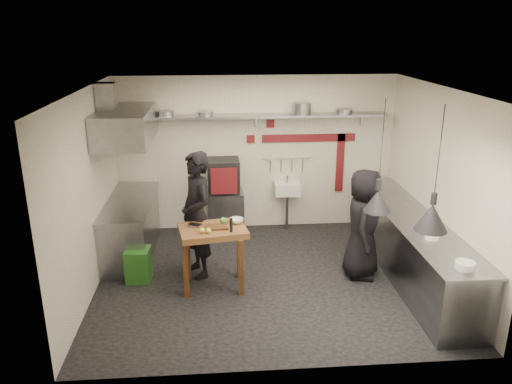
{
  "coord_description": "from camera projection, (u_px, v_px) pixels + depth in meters",
  "views": [
    {
      "loc": [
        -0.71,
        -6.66,
        3.61
      ],
      "look_at": [
        -0.15,
        0.3,
        1.27
      ],
      "focal_mm": 35.0,
      "sensor_mm": 36.0,
      "label": 1
    }
  ],
  "objects": [
    {
      "name": "pan_far_left",
      "position": [
        166.0,
        113.0,
        8.5
      ],
      "size": [
        0.29,
        0.29,
        0.09
      ],
      "primitive_type": "cylinder",
      "rotation": [
        0.0,
        0.0,
        -0.01
      ],
      "color": "slate",
      "rests_on": "back_shelf"
    },
    {
      "name": "red_band_horiz",
      "position": [
        309.0,
        138.0,
        9.0
      ],
      "size": [
        1.7,
        0.02,
        0.14
      ],
      "primitive_type": "cube",
      "color": "maroon",
      "rests_on": "wall_back"
    },
    {
      "name": "bowl",
      "position": [
        237.0,
        221.0,
        7.14
      ],
      "size": [
        0.21,
        0.21,
        0.06
      ],
      "primitive_type": "imported",
      "rotation": [
        0.0,
        0.0,
        -0.0
      ],
      "color": "silver",
      "rests_on": "prep_table"
    },
    {
      "name": "counter_left_top",
      "position": [
        129.0,
        201.0,
        8.03
      ],
      "size": [
        0.76,
        2.0,
        0.03
      ],
      "primitive_type": "cube",
      "color": "slate",
      "rests_on": "counter_left"
    },
    {
      "name": "floor",
      "position": [
        268.0,
        278.0,
        7.5
      ],
      "size": [
        5.0,
        5.0,
        0.0
      ],
      "primitive_type": "plane",
      "color": "black",
      "rests_on": "ground"
    },
    {
      "name": "counter_right_top",
      "position": [
        412.0,
        217.0,
        7.37
      ],
      "size": [
        0.76,
        3.9,
        0.03
      ],
      "primitive_type": "cube",
      "color": "slate",
      "rests_on": "counter_right"
    },
    {
      "name": "oven_door",
      "position": [
        224.0,
        181.0,
        8.5
      ],
      "size": [
        0.45,
        0.04,
        0.46
      ],
      "primitive_type": "cube",
      "rotation": [
        0.0,
        0.0,
        0.03
      ],
      "color": "maroon",
      "rests_on": "combi_oven"
    },
    {
      "name": "prep_table",
      "position": [
        213.0,
        258.0,
        7.12
      ],
      "size": [
        1.02,
        0.79,
        0.92
      ],
      "primitive_type": null,
      "rotation": [
        0.0,
        0.0,
        0.18
      ],
      "color": "brown",
      "rests_on": "floor"
    },
    {
      "name": "shelf_bracket_mid",
      "position": [
        256.0,
        120.0,
        8.81
      ],
      "size": [
        0.04,
        0.06,
        0.24
      ],
      "primitive_type": "cube",
      "color": "slate",
      "rests_on": "wall_back"
    },
    {
      "name": "back_shelf",
      "position": [
        257.0,
        116.0,
        8.64
      ],
      "size": [
        4.6,
        0.34,
        0.04
      ],
      "primitive_type": "cube",
      "color": "slate",
      "rests_on": "wall_back"
    },
    {
      "name": "chef_right",
      "position": [
        363.0,
        224.0,
        7.34
      ],
      "size": [
        0.76,
        0.94,
        1.67
      ],
      "primitive_type": "imported",
      "rotation": [
        0.0,
        0.0,
        1.25
      ],
      "color": "black",
      "rests_on": "floor"
    },
    {
      "name": "counter_right",
      "position": [
        409.0,
        246.0,
        7.52
      ],
      "size": [
        0.7,
        3.8,
        0.9
      ],
      "primitive_type": "cube",
      "color": "slate",
      "rests_on": "floor"
    },
    {
      "name": "combi_oven",
      "position": [
        223.0,
        175.0,
        8.82
      ],
      "size": [
        0.57,
        0.53,
        0.58
      ],
      "primitive_type": "cube",
      "rotation": [
        0.0,
        0.0,
        0.03
      ],
      "color": "black",
      "rests_on": "oven_stand"
    },
    {
      "name": "plate_stack",
      "position": [
        465.0,
        265.0,
        5.77
      ],
      "size": [
        0.27,
        0.27,
        0.09
      ],
      "primitive_type": "cylinder",
      "rotation": [
        0.0,
        0.0,
        -0.24
      ],
      "color": "silver",
      "rests_on": "counter_right_top"
    },
    {
      "name": "red_tile_a",
      "position": [
        270.0,
        124.0,
        8.86
      ],
      "size": [
        0.14,
        0.02,
        0.14
      ],
      "primitive_type": "cube",
      "color": "maroon",
      "rests_on": "wall_back"
    },
    {
      "name": "wall_front",
      "position": [
        290.0,
        254.0,
        5.07
      ],
      "size": [
        5.0,
        0.04,
        2.8
      ],
      "primitive_type": "cube",
      "color": "silver",
      "rests_on": "floor"
    },
    {
      "name": "oven_stand",
      "position": [
        225.0,
        212.0,
        9.03
      ],
      "size": [
        0.66,
        0.6,
        0.8
      ],
      "primitive_type": "cube",
      "rotation": [
        0.0,
        0.0,
        0.03
      ],
      "color": "slate",
      "rests_on": "floor"
    },
    {
      "name": "steel_tray",
      "position": [
        195.0,
        225.0,
        7.02
      ],
      "size": [
        0.22,
        0.18,
        0.03
      ],
      "primitive_type": "cube",
      "rotation": [
        0.0,
        0.0,
        -0.4
      ],
      "color": "slate",
      "rests_on": "prep_table"
    },
    {
      "name": "pan_mid_left",
      "position": [
        206.0,
        113.0,
        8.55
      ],
      "size": [
        0.32,
        0.32,
        0.07
      ],
      "primitive_type": "cylinder",
      "rotation": [
        0.0,
        0.0,
        -0.25
      ],
      "color": "slate",
      "rests_on": "back_shelf"
    },
    {
      "name": "counter_left",
      "position": [
        131.0,
        228.0,
        8.18
      ],
      "size": [
        0.7,
        1.9,
        0.9
      ],
      "primitive_type": "cube",
      "color": "slate",
      "rests_on": "floor"
    },
    {
      "name": "utensil_rail",
      "position": [
        287.0,
        158.0,
        9.07
      ],
      "size": [
        0.9,
        0.02,
        0.02
      ],
      "primitive_type": "cylinder",
      "rotation": [
        0.0,
        1.57,
        0.0
      ],
      "color": "slate",
      "rests_on": "wall_back"
    },
    {
      "name": "red_band_vert",
      "position": [
        340.0,
        163.0,
        9.2
      ],
      "size": [
        0.14,
        0.02,
        1.1
      ],
      "primitive_type": "cube",
      "color": "maroon",
      "rests_on": "wall_back"
    },
    {
      "name": "lemon_b",
      "position": [
        208.0,
        231.0,
        6.79
      ],
      "size": [
        0.08,
        0.08,
        0.08
      ],
      "primitive_type": "sphere",
      "rotation": [
        0.0,
        0.0,
        -0.01
      ],
      "color": "yellow",
      "rests_on": "prep_table"
    },
    {
      "name": "wall_left",
      "position": [
        88.0,
        194.0,
        6.86
      ],
      "size": [
        0.04,
        4.2,
        2.8
      ],
      "primitive_type": "cube",
      "color": "silver",
      "rests_on": "floor"
    },
    {
      "name": "heat_lamp_near",
      "position": [
        381.0,
        157.0,
        6.08
      ],
      "size": [
        0.4,
        0.4,
        1.42
      ],
      "primitive_type": null,
      "rotation": [
        0.0,
        0.0,
        0.22
      ],
      "color": "black",
      "rests_on": "ceiling"
    },
    {
      "name": "small_bowl_right",
      "position": [
        432.0,
        237.0,
        6.59
      ],
      "size": [
        0.19,
        0.19,
        0.05
      ],
      "primitive_type": "cylinder",
      "rotation": [
        0.0,
        0.0,
        0.02
      ],
      "color": "silver",
      "rests_on": "counter_right_top"
    },
    {
      "name": "shelf_bracket_left",
      "position": [
        148.0,
        122.0,
        8.67
      ],
      "size": [
        0.04,
        0.06,
        0.24
      ],
      "primitive_type": "cube",
      "color": "slate",
      "rests_on": "wall_back"
    },
    {
      "name": "pepper_mill",
      "position": [
        231.0,
        225.0,
        6.81
      ],
      "size": [
        0.05,
        0.05,
        0.2
      ],
      "primitive_type": "cylinder",
      "rotation": [
        0.0,
        0.0,
        -0.31
      ],
      "color": "black",
      "rests_on": "prep_table"
    },
    {
      "name": "heat_lamp_far",
      "position": [
        437.0,
        170.0,
        5.65
      ],
      "size": [
        0.47,
        0.47,
        1.49
      ],
      "primitive_type": null,
      "rotation": [
        0.0,
        0.0,
        -0.23
      ],
      "color": "black",
      "rests_on": "ceiling"
    },
    {
      "name": "veg_ball",
      "position": [
        223.0,
        221.0,
        7.1
      ],
      "size": [
        0.1,
        0.1,
        0.09
      ],
      "primitive_type": "sphere",
      "rotation": [
        0.0,
        0.0,
        0.05
      ],
      "color": "#418931",
      "rests_on": "prep_table"
    },
    {
      "name": "cutting_board",
      "position": [
        217.0,
        227.0,
        6.98
      ],
      "size": [
        0.32,
        0.24,
        0.02
      ],
      "primitive_type": "cube",
      "rotation": [
        0.0,
        0.0,
        0.06
      ],
      "color": "#4B2B15",
      "rests_on": "prep_table"
    },
    {
      "name": "sink_tap",
      "position": [
        287.0,
        179.0,
        9.05
      ],
      "size": [
        0.03,
        0.03,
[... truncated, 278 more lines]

